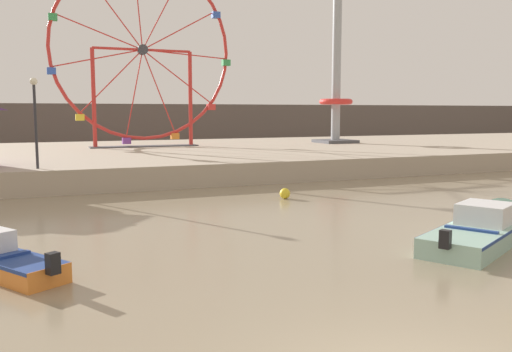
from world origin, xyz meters
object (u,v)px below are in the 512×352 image
promenade_lamp_near (35,109)px  mooring_buoy_orange (285,193)px  motorboat_seafoam (490,227)px  ferris_wheel_red_frame (143,53)px  drop_tower_steel_tower (336,82)px

promenade_lamp_near → mooring_buoy_orange: (9.40, -5.46, -3.46)m
promenade_lamp_near → motorboat_seafoam: bearing=-50.1°
ferris_wheel_red_frame → promenade_lamp_near: ferris_wheel_red_frame is taller
motorboat_seafoam → drop_tower_steel_tower: (10.54, 26.29, 5.59)m
motorboat_seafoam → mooring_buoy_orange: bearing=77.1°
promenade_lamp_near → mooring_buoy_orange: size_ratio=8.96×
motorboat_seafoam → mooring_buoy_orange: size_ratio=13.52×
motorboat_seafoam → drop_tower_steel_tower: size_ratio=0.46×
motorboat_seafoam → drop_tower_steel_tower: 28.87m
drop_tower_steel_tower → mooring_buoy_orange: (-12.90, -17.70, -5.71)m
drop_tower_steel_tower → promenade_lamp_near: 25.53m
drop_tower_steel_tower → promenade_lamp_near: size_ratio=3.31×
ferris_wheel_red_frame → drop_tower_steel_tower: size_ratio=1.00×
mooring_buoy_orange → ferris_wheel_red_frame: bearing=96.8°
motorboat_seafoam → mooring_buoy_orange: motorboat_seafoam is taller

